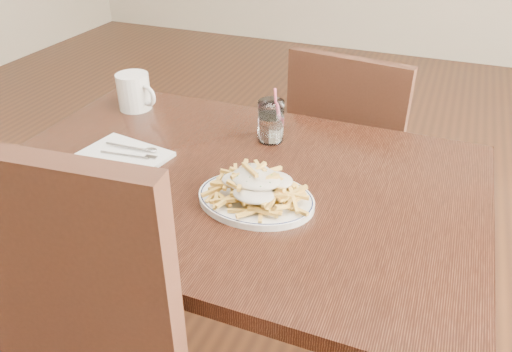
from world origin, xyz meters
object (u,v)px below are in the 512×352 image
at_px(table, 232,202).
at_px(loaded_fries, 256,183).
at_px(coffee_mug, 134,92).
at_px(water_glass, 271,123).
at_px(fries_plate, 256,199).
at_px(chair_far, 350,152).

distance_m(table, loaded_fries, 0.19).
relative_size(table, loaded_fries, 4.55).
bearing_deg(coffee_mug, water_glass, -5.34).
height_order(fries_plate, coffee_mug, coffee_mug).
height_order(table, loaded_fries, loaded_fries).
xyz_separation_m(chair_far, loaded_fries, (-0.07, -0.76, 0.30)).
xyz_separation_m(chair_far, coffee_mug, (-0.61, -0.42, 0.30)).
bearing_deg(coffee_mug, fries_plate, -32.22).
bearing_deg(chair_far, table, -103.93).
height_order(table, chair_far, chair_far).
distance_m(chair_far, loaded_fries, 0.82).
xyz_separation_m(loaded_fries, coffee_mug, (-0.54, 0.34, 0.00)).
bearing_deg(coffee_mug, loaded_fries, -32.22).
bearing_deg(water_glass, coffee_mug, 174.66).
relative_size(chair_far, fries_plate, 2.85).
height_order(chair_far, loaded_fries, chair_far).
xyz_separation_m(fries_plate, loaded_fries, (-0.00, 0.00, 0.04)).
height_order(table, fries_plate, fries_plate).
xyz_separation_m(table, water_glass, (0.02, 0.21, 0.13)).
xyz_separation_m(chair_far, fries_plate, (-0.07, -0.76, 0.25)).
height_order(chair_far, fries_plate, chair_far).
distance_m(fries_plate, water_glass, 0.31).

